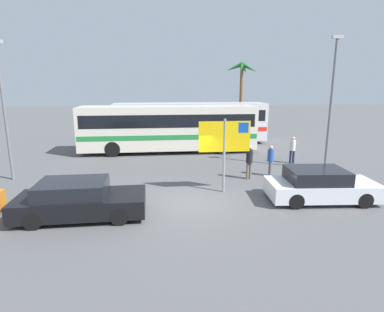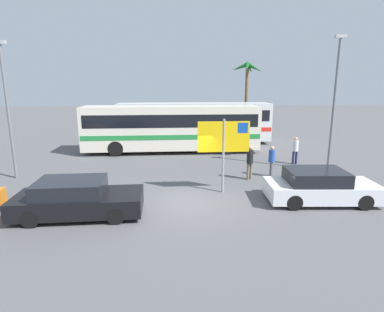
{
  "view_description": "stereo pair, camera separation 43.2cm",
  "coord_description": "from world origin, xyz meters",
  "px_view_note": "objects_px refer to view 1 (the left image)",
  "views": [
    {
      "loc": [
        -1.04,
        -11.65,
        4.59
      ],
      "look_at": [
        0.52,
        2.71,
        1.3
      ],
      "focal_mm": 29.37,
      "sensor_mm": 36.0,
      "label": 1
    },
    {
      "loc": [
        -0.61,
        -11.69,
        4.59
      ],
      "look_at": [
        0.52,
        2.71,
        1.3
      ],
      "focal_mm": 29.37,
      "sensor_mm": 36.0,
      "label": 2
    }
  ],
  "objects_px": {
    "bus_rear_coach": "(190,121)",
    "car_black": "(79,200)",
    "pedestrian_near_sign": "(249,159)",
    "pedestrian_crossing_lot": "(271,158)",
    "ferry_sign": "(226,139)",
    "pedestrian_by_bus": "(293,148)",
    "bus_front_coach": "(168,126)",
    "car_white": "(320,185)"
  },
  "relations": [
    {
      "from": "pedestrian_by_bus",
      "to": "pedestrian_near_sign",
      "type": "height_order",
      "value": "pedestrian_near_sign"
    },
    {
      "from": "pedestrian_crossing_lot",
      "to": "ferry_sign",
      "type": "bearing_deg",
      "value": -117.47
    },
    {
      "from": "ferry_sign",
      "to": "car_white",
      "type": "height_order",
      "value": "ferry_sign"
    },
    {
      "from": "bus_front_coach",
      "to": "car_black",
      "type": "distance_m",
      "value": 11.42
    },
    {
      "from": "bus_rear_coach",
      "to": "pedestrian_near_sign",
      "type": "bearing_deg",
      "value": -79.44
    },
    {
      "from": "car_black",
      "to": "pedestrian_by_bus",
      "type": "bearing_deg",
      "value": 30.88
    },
    {
      "from": "car_black",
      "to": "pedestrian_by_bus",
      "type": "xyz_separation_m",
      "value": [
        10.72,
        6.69,
        0.31
      ]
    },
    {
      "from": "pedestrian_near_sign",
      "to": "bus_rear_coach",
      "type": "bearing_deg",
      "value": 165.82
    },
    {
      "from": "ferry_sign",
      "to": "car_black",
      "type": "bearing_deg",
      "value": -159.92
    },
    {
      "from": "pedestrian_near_sign",
      "to": "bus_front_coach",
      "type": "bearing_deg",
      "value": -176.59
    },
    {
      "from": "car_black",
      "to": "car_white",
      "type": "bearing_deg",
      "value": 2.76
    },
    {
      "from": "car_white",
      "to": "pedestrian_near_sign",
      "type": "distance_m",
      "value": 3.8
    },
    {
      "from": "bus_front_coach",
      "to": "ferry_sign",
      "type": "xyz_separation_m",
      "value": [
        2.13,
        -8.71,
        0.54
      ]
    },
    {
      "from": "bus_rear_coach",
      "to": "car_black",
      "type": "distance_m",
      "value": 15.03
    },
    {
      "from": "car_black",
      "to": "bus_front_coach",
      "type": "bearing_deg",
      "value": 70.83
    },
    {
      "from": "pedestrian_by_bus",
      "to": "pedestrian_near_sign",
      "type": "distance_m",
      "value": 4.49
    },
    {
      "from": "bus_front_coach",
      "to": "bus_rear_coach",
      "type": "bearing_deg",
      "value": 60.3
    },
    {
      "from": "bus_front_coach",
      "to": "ferry_sign",
      "type": "bearing_deg",
      "value": -76.29
    },
    {
      "from": "ferry_sign",
      "to": "pedestrian_by_bus",
      "type": "xyz_separation_m",
      "value": [
        5.06,
        4.6,
        -1.38
      ]
    },
    {
      "from": "bus_front_coach",
      "to": "pedestrian_crossing_lot",
      "type": "height_order",
      "value": "bus_front_coach"
    },
    {
      "from": "bus_front_coach",
      "to": "car_black",
      "type": "xyz_separation_m",
      "value": [
        -3.53,
        -10.8,
        -1.15
      ]
    },
    {
      "from": "car_white",
      "to": "pedestrian_by_bus",
      "type": "height_order",
      "value": "pedestrian_by_bus"
    },
    {
      "from": "bus_front_coach",
      "to": "ferry_sign",
      "type": "height_order",
      "value": "ferry_sign"
    },
    {
      "from": "bus_rear_coach",
      "to": "ferry_sign",
      "type": "relative_size",
      "value": 3.72
    },
    {
      "from": "bus_rear_coach",
      "to": "pedestrian_near_sign",
      "type": "height_order",
      "value": "bus_rear_coach"
    },
    {
      "from": "bus_front_coach",
      "to": "car_white",
      "type": "relative_size",
      "value": 2.71
    },
    {
      "from": "bus_rear_coach",
      "to": "pedestrian_crossing_lot",
      "type": "distance_m",
      "value": 10.27
    },
    {
      "from": "ferry_sign",
      "to": "car_black",
      "type": "xyz_separation_m",
      "value": [
        -5.65,
        -2.09,
        -1.69
      ]
    },
    {
      "from": "ferry_sign",
      "to": "bus_rear_coach",
      "type": "bearing_deg",
      "value": 91.26
    },
    {
      "from": "car_black",
      "to": "pedestrian_crossing_lot",
      "type": "height_order",
      "value": "pedestrian_crossing_lot"
    },
    {
      "from": "bus_rear_coach",
      "to": "pedestrian_by_bus",
      "type": "distance_m",
      "value": 9.11
    },
    {
      "from": "bus_front_coach",
      "to": "ferry_sign",
      "type": "distance_m",
      "value": 8.98
    },
    {
      "from": "ferry_sign",
      "to": "pedestrian_crossing_lot",
      "type": "relative_size",
      "value": 2.02
    },
    {
      "from": "pedestrian_by_bus",
      "to": "car_black",
      "type": "bearing_deg",
      "value": 123.6
    },
    {
      "from": "ferry_sign",
      "to": "pedestrian_by_bus",
      "type": "height_order",
      "value": "ferry_sign"
    },
    {
      "from": "bus_front_coach",
      "to": "pedestrian_by_bus",
      "type": "height_order",
      "value": "bus_front_coach"
    },
    {
      "from": "bus_rear_coach",
      "to": "car_black",
      "type": "xyz_separation_m",
      "value": [
        -5.35,
        -14.0,
        -1.15
      ]
    },
    {
      "from": "bus_rear_coach",
      "to": "pedestrian_crossing_lot",
      "type": "xyz_separation_m",
      "value": [
        3.13,
        -9.74,
        -0.86
      ]
    },
    {
      "from": "car_white",
      "to": "bus_rear_coach",
      "type": "bearing_deg",
      "value": 110.47
    },
    {
      "from": "bus_rear_coach",
      "to": "car_white",
      "type": "xyz_separation_m",
      "value": [
        3.88,
        -13.38,
        -1.15
      ]
    },
    {
      "from": "bus_rear_coach",
      "to": "pedestrian_crossing_lot",
      "type": "height_order",
      "value": "bus_rear_coach"
    },
    {
      "from": "ferry_sign",
      "to": "car_black",
      "type": "distance_m",
      "value": 6.26
    }
  ]
}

